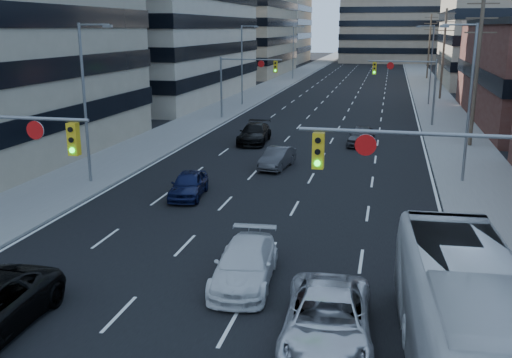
{
  "coord_description": "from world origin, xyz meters",
  "views": [
    {
      "loc": [
        6.11,
        -8.84,
        8.76
      ],
      "look_at": [
        0.5,
        15.12,
        2.2
      ],
      "focal_mm": 40.0,
      "sensor_mm": 36.0,
      "label": 1
    }
  ],
  "objects_px": {
    "sedan_blue": "(189,184)",
    "white_van": "(245,264)",
    "transit_bus": "(476,343)",
    "silver_suv": "(327,320)"
  },
  "relations": [
    {
      "from": "sedan_blue",
      "to": "white_van",
      "type": "bearing_deg",
      "value": -66.97
    },
    {
      "from": "sedan_blue",
      "to": "transit_bus",
      "type": "bearing_deg",
      "value": -57.04
    },
    {
      "from": "silver_suv",
      "to": "sedan_blue",
      "type": "bearing_deg",
      "value": 120.47
    },
    {
      "from": "silver_suv",
      "to": "transit_bus",
      "type": "height_order",
      "value": "transit_bus"
    },
    {
      "from": "silver_suv",
      "to": "sedan_blue",
      "type": "height_order",
      "value": "silver_suv"
    },
    {
      "from": "transit_bus",
      "to": "white_van",
      "type": "bearing_deg",
      "value": 138.66
    },
    {
      "from": "silver_suv",
      "to": "transit_bus",
      "type": "xyz_separation_m",
      "value": [
        3.64,
        -1.93,
        0.9
      ]
    },
    {
      "from": "transit_bus",
      "to": "sedan_blue",
      "type": "bearing_deg",
      "value": 125.96
    },
    {
      "from": "silver_suv",
      "to": "sedan_blue",
      "type": "relative_size",
      "value": 1.34
    },
    {
      "from": "silver_suv",
      "to": "white_van",
      "type": "bearing_deg",
      "value": 130.49
    }
  ]
}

